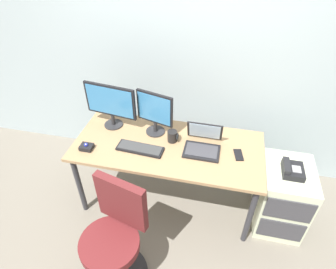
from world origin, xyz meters
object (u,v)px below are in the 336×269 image
(laptop, at_px, (203,144))
(trackball_mouse, at_px, (87,147))
(monitor_main, at_px, (110,103))
(cell_phone, at_px, (238,155))
(monitor_side, at_px, (155,112))
(desk_phone, at_px, (292,170))
(office_chair, at_px, (115,241))
(keyboard, at_px, (140,148))
(file_cabinet, at_px, (282,197))
(coffee_mug, at_px, (173,136))

(laptop, bearing_deg, trackball_mouse, -166.85)
(monitor_main, xyz_separation_m, cell_phone, (1.20, -0.18, -0.25))
(monitor_side, bearing_deg, laptop, -16.29)
(monitor_side, height_order, trackball_mouse, monitor_side)
(cell_phone, bearing_deg, monitor_main, 159.95)
(desk_phone, distance_m, office_chair, 1.53)
(keyboard, bearing_deg, monitor_side, 76.30)
(file_cabinet, xyz_separation_m, laptop, (-0.77, 0.05, 0.45))
(desk_phone, relative_size, monitor_main, 0.40)
(trackball_mouse, bearing_deg, coffee_mug, 20.91)
(coffee_mug, distance_m, cell_phone, 0.60)
(desk_phone, height_order, laptop, laptop)
(trackball_mouse, bearing_deg, desk_phone, 5.30)
(monitor_side, relative_size, keyboard, 1.00)
(desk_phone, bearing_deg, coffee_mug, 173.90)
(office_chair, distance_m, laptop, 1.06)
(keyboard, bearing_deg, monitor_main, 141.19)
(monitor_side, xyz_separation_m, coffee_mug, (0.19, -0.09, -0.18))
(monitor_side, distance_m, keyboard, 0.36)
(trackball_mouse, distance_m, coffee_mug, 0.77)
(office_chair, relative_size, trackball_mouse, 8.71)
(coffee_mug, bearing_deg, trackball_mouse, -159.09)
(file_cabinet, relative_size, coffee_mug, 6.16)
(monitor_main, bearing_deg, coffee_mug, -10.05)
(laptop, xyz_separation_m, cell_phone, (0.32, -0.03, -0.05))
(monitor_main, height_order, cell_phone, monitor_main)
(file_cabinet, height_order, monitor_main, monitor_main)
(file_cabinet, bearing_deg, office_chair, -148.01)
(trackball_mouse, distance_m, cell_phone, 1.32)
(office_chair, bearing_deg, monitor_main, 109.92)
(desk_phone, height_order, trackball_mouse, trackball_mouse)
(trackball_mouse, xyz_separation_m, coffee_mug, (0.71, 0.27, 0.03))
(desk_phone, bearing_deg, monitor_main, 172.42)
(keyboard, relative_size, laptop, 1.34)
(monitor_main, relative_size, laptop, 1.61)
(coffee_mug, bearing_deg, desk_phone, -6.10)
(monitor_side, height_order, keyboard, monitor_side)
(keyboard, distance_m, trackball_mouse, 0.47)
(coffee_mug, bearing_deg, file_cabinet, -5.16)
(monitor_main, height_order, monitor_side, monitor_main)
(monitor_main, relative_size, cell_phone, 3.55)
(monitor_side, bearing_deg, coffee_mug, -26.85)
(cell_phone, bearing_deg, laptop, 163.41)
(laptop, height_order, trackball_mouse, laptop)
(monitor_main, height_order, coffee_mug, monitor_main)
(monitor_main, relative_size, keyboard, 1.20)
(file_cabinet, height_order, keyboard, keyboard)
(file_cabinet, bearing_deg, monitor_side, 171.29)
(monitor_main, distance_m, cell_phone, 1.24)
(keyboard, bearing_deg, laptop, 14.67)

